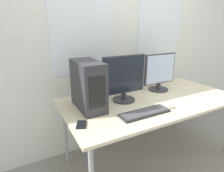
# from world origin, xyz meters

# --- Properties ---
(wall_back) EXTENTS (8.00, 0.07, 2.70)m
(wall_back) POSITION_xyz_m (0.00, 1.07, 1.35)
(wall_back) COLOR silver
(wall_back) RESTS_ON ground_plane
(desk) EXTENTS (1.88, 0.94, 0.78)m
(desk) POSITION_xyz_m (0.00, 0.47, 0.73)
(desk) COLOR beige
(desk) RESTS_ON ground_plane
(pc_tower) EXTENTS (0.21, 0.44, 0.45)m
(pc_tower) POSITION_xyz_m (-0.68, 0.58, 1.01)
(pc_tower) COLOR #2D2D33
(pc_tower) RESTS_ON desk
(monitor_main) EXTENTS (0.47, 0.24, 0.48)m
(monitor_main) POSITION_xyz_m (-0.28, 0.58, 1.02)
(monitor_main) COLOR #333338
(monitor_main) RESTS_ON desk
(monitor_right_near) EXTENTS (0.43, 0.24, 0.44)m
(monitor_right_near) POSITION_xyz_m (0.26, 0.66, 1.00)
(monitor_right_near) COLOR #333338
(monitor_right_near) RESTS_ON desk
(keyboard) EXTENTS (0.48, 0.15, 0.02)m
(keyboard) POSITION_xyz_m (-0.28, 0.22, 0.79)
(keyboard) COLOR #28282D
(keyboard) RESTS_ON desk
(mouse) EXTENTS (0.05, 0.09, 0.03)m
(mouse) POSITION_xyz_m (0.02, 0.21, 0.80)
(mouse) COLOR #B2B2B7
(mouse) RESTS_ON desk
(cell_phone) EXTENTS (0.12, 0.15, 0.01)m
(cell_phone) POSITION_xyz_m (-0.85, 0.29, 0.78)
(cell_phone) COLOR black
(cell_phone) RESTS_ON desk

